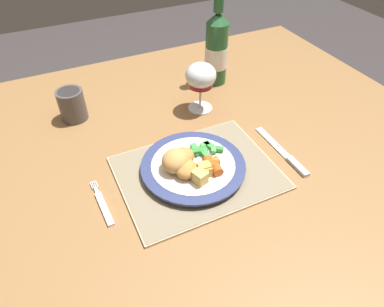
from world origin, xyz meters
The scene contains 13 objects.
ground_plane centered at (0.00, 0.00, 0.00)m, with size 6.00×6.00×0.00m, color #383333.
dining_table centered at (0.00, 0.00, 0.66)m, with size 1.34×1.09×0.74m.
placemat centered at (-0.05, -0.11, 0.74)m, with size 0.36×0.28×0.01m.
dinner_plate centered at (-0.06, -0.10, 0.76)m, with size 0.25×0.25×0.02m.
breaded_croquettes centered at (-0.10, -0.10, 0.79)m, with size 0.10×0.11×0.05m.
green_beans_pile centered at (-0.02, -0.08, 0.77)m, with size 0.09×0.06×0.02m.
glazed_carrots centered at (-0.03, -0.13, 0.78)m, with size 0.05×0.06×0.02m.
fork centered at (-0.28, -0.11, 0.74)m, with size 0.02×0.14×0.01m.
table_knife centered at (0.17, -0.15, 0.74)m, with size 0.02×0.21×0.01m.
wine_glass centered at (0.07, 0.13, 0.84)m, with size 0.09×0.09×0.15m.
bottle centered at (0.19, 0.25, 0.85)m, with size 0.07×0.07×0.31m.
roast_potatoes centered at (-0.06, -0.15, 0.78)m, with size 0.05×0.05×0.03m.
drinking_cup centered at (-0.27, 0.24, 0.79)m, with size 0.07×0.07×0.09m.
Camera 1 is at (-0.31, -0.63, 1.32)m, focal length 32.00 mm.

